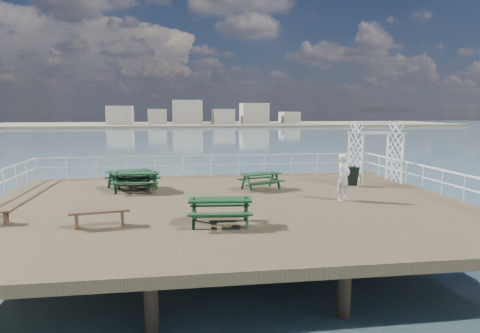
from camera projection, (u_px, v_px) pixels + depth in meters
name	position (u px, v px, depth m)	size (l,w,h in m)	color
ground	(226.00, 206.00, 16.16)	(18.00, 14.00, 0.30)	brown
sea_backdrop	(218.00, 121.00, 149.50)	(300.00, 300.00, 9.20)	#466877
railing	(217.00, 170.00, 18.54)	(17.77, 13.76, 1.10)	silver
picnic_table_a	(129.00, 175.00, 19.03)	(2.30, 2.13, 0.90)	#123219
picnic_table_b	(135.00, 176.00, 18.92)	(2.20, 2.01, 0.87)	#123219
picnic_table_c	(261.00, 178.00, 18.72)	(2.03, 1.81, 0.82)	#123219
picnic_table_d	(136.00, 178.00, 18.20)	(1.94, 1.57, 0.93)	#123219
picnic_table_e	(220.00, 206.00, 12.94)	(2.02, 1.69, 0.92)	#123219
flat_bench_far	(100.00, 214.00, 12.74)	(1.78, 0.70, 0.50)	brown
trellis_arbor	(375.00, 156.00, 20.42)	(2.49, 1.55, 2.92)	silver
sandwich_board	(352.00, 176.00, 19.63)	(0.57, 0.44, 0.90)	black
person	(343.00, 177.00, 16.42)	(0.66, 0.43, 1.81)	white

